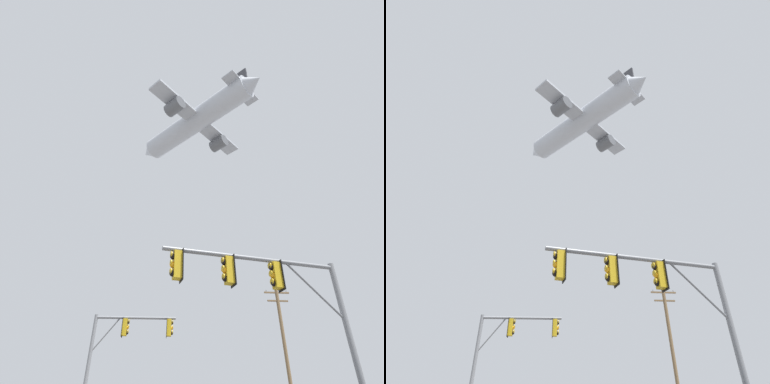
% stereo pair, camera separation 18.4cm
% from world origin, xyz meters
% --- Properties ---
extents(signal_pole_near, '(6.40, 1.45, 5.64)m').
position_xyz_m(signal_pole_near, '(2.40, 6.88, 4.40)').
color(signal_pole_near, slate).
rests_on(signal_pole_near, ground).
extents(signal_pole_far, '(4.75, 0.51, 5.63)m').
position_xyz_m(signal_pole_far, '(-3.48, 16.18, 4.21)').
color(signal_pole_far, slate).
rests_on(signal_pole_far, ground).
extents(utility_pole, '(2.20, 0.28, 9.79)m').
position_xyz_m(utility_pole, '(8.49, 23.18, 5.20)').
color(utility_pole, brown).
rests_on(utility_pole, ground).
extents(airplane, '(19.45, 20.46, 6.86)m').
position_xyz_m(airplane, '(2.39, 31.98, 39.87)').
color(airplane, '#B7BCC6').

